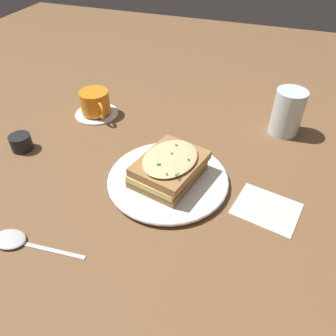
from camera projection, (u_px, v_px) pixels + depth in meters
The scene contains 8 objects.
ground_plane at pixel (168, 188), 0.71m from camera, with size 2.40×2.40×0.00m, color brown.
dinner_plate at pixel (168, 179), 0.72m from camera, with size 0.27×0.27×0.02m.
sandwich at pixel (169, 167), 0.69m from camera, with size 0.15×0.17×0.06m.
teacup_with_saucer at pixel (96, 104), 0.92m from camera, with size 0.12×0.12×0.07m.
water_glass at pixel (287, 112), 0.84m from camera, with size 0.08×0.08×0.12m, color silver.
spoon at pixel (14, 240), 0.60m from camera, with size 0.18×0.05×0.01m.
napkin at pixel (267, 208), 0.66m from camera, with size 0.12×0.10×0.00m, color silver.
condiment_pot at pixel (21, 142), 0.80m from camera, with size 0.05×0.05×0.04m, color black.
Camera 1 is at (-0.17, 0.48, 0.49)m, focal length 35.00 mm.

